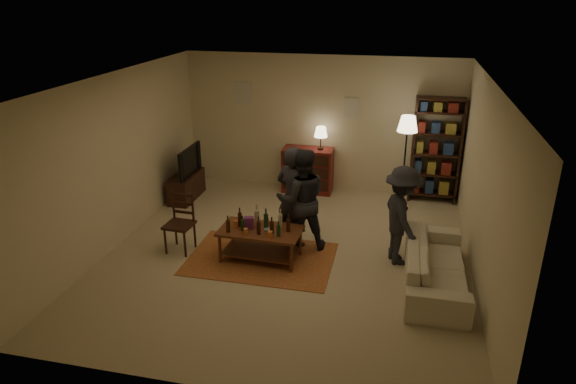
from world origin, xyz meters
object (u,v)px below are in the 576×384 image
(dresser, at_px, (308,169))
(person_right, at_px, (302,200))
(floor_lamp, at_px, (407,131))
(person_by_sofa, at_px, (402,216))
(tv_stand, at_px, (186,180))
(bookshelf, at_px, (436,149))
(person_left, at_px, (293,197))
(coffee_table, at_px, (260,234))
(sofa, at_px, (436,265))
(dining_chair, at_px, (181,220))

(dresser, relative_size, person_right, 0.83)
(floor_lamp, bearing_deg, person_by_sofa, -89.85)
(tv_stand, bearing_deg, person_right, -30.11)
(dresser, distance_m, floor_lamp, 2.21)
(bookshelf, relative_size, floor_lamp, 1.13)
(floor_lamp, height_order, person_left, floor_lamp)
(bookshelf, bearing_deg, tv_stand, -168.20)
(coffee_table, distance_m, bookshelf, 4.04)
(floor_lamp, distance_m, sofa, 2.91)
(tv_stand, relative_size, floor_lamp, 0.59)
(floor_lamp, bearing_deg, dining_chair, -144.56)
(coffee_table, bearing_deg, person_by_sofa, 10.99)
(sofa, bearing_deg, tv_stand, 64.66)
(coffee_table, xyz_separation_m, person_by_sofa, (2.06, 0.40, 0.33))
(dining_chair, xyz_separation_m, dresser, (1.48, 2.91, -0.03))
(person_left, bearing_deg, person_right, 177.44)
(coffee_table, xyz_separation_m, bookshelf, (2.62, 3.02, 0.60))
(coffee_table, xyz_separation_m, sofa, (2.57, -0.16, -0.13))
(person_by_sofa, bearing_deg, coffee_table, 80.92)
(dining_chair, bearing_deg, person_by_sofa, 10.09)
(bookshelf, height_order, sofa, bookshelf)
(bookshelf, distance_m, person_right, 3.26)
(sofa, bearing_deg, person_by_sofa, 42.24)
(tv_stand, xyz_separation_m, floor_lamp, (4.13, 0.39, 1.13))
(floor_lamp, xyz_separation_m, person_left, (-1.67, -1.83, -0.69))
(coffee_table, height_order, person_by_sofa, person_by_sofa)
(tv_stand, relative_size, sofa, 0.51)
(sofa, distance_m, person_left, 2.38)
(dining_chair, xyz_separation_m, person_right, (1.83, 0.48, 0.32))
(coffee_table, relative_size, dining_chair, 1.31)
(coffee_table, xyz_separation_m, dining_chair, (-1.30, 0.04, 0.07))
(coffee_table, distance_m, person_right, 0.84)
(dresser, bearing_deg, tv_stand, -157.93)
(person_right, bearing_deg, person_left, -44.21)
(coffee_table, xyz_separation_m, floor_lamp, (2.05, 2.43, 1.09))
(sofa, bearing_deg, bookshelf, -0.82)
(tv_stand, distance_m, sofa, 5.14)
(bookshelf, height_order, person_right, bookshelf)
(person_left, bearing_deg, sofa, -176.77)
(coffee_table, xyz_separation_m, person_right, (0.53, 0.53, 0.39))
(bookshelf, xyz_separation_m, person_right, (-2.09, -2.49, -0.21))
(bookshelf, xyz_separation_m, person_by_sofa, (-0.56, -2.62, -0.28))
(floor_lamp, bearing_deg, tv_stand, -174.56)
(dining_chair, bearing_deg, coffee_table, 2.10)
(dresser, relative_size, person_by_sofa, 0.90)
(floor_lamp, distance_m, person_by_sofa, 2.17)
(sofa, bearing_deg, person_left, 70.87)
(coffee_table, height_order, dining_chair, dining_chair)
(bookshelf, bearing_deg, person_left, -132.74)
(tv_stand, bearing_deg, person_by_sofa, -21.60)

